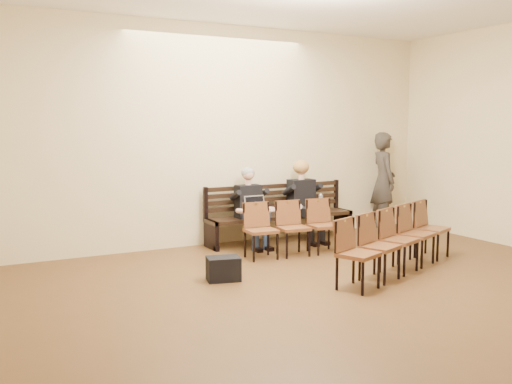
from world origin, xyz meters
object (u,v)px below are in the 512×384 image
Objects in this scene: seated_woman at (304,203)px; passerby at (384,174)px; seated_man at (251,209)px; chair_row_back at (399,241)px; laptop at (259,212)px; water_bottle at (321,208)px; bag at (223,269)px; bench at (281,228)px; chair_row_front at (293,228)px.

passerby reaches higher than seated_woman.
seated_man reaches higher than chair_row_back.
laptop is 1.12m from water_bottle.
seated_man reaches higher than bag.
seated_man is at bearing 180.00° from seated_woman.
water_bottle reaches higher than bench.
passerby is at bearing 6.71° from seated_woman.
bag is at bearing 140.75° from chair_row_back.
chair_row_front is (0.21, -0.67, -0.17)m from laptop.
laptop is at bearing 115.19° from passerby.
bag is 0.16× the size of chair_row_back.
bag is at bearing -136.70° from bench.
chair_row_front is at bearing 94.77° from chair_row_back.
bench is at bearing 109.45° from passerby.
chair_row_front reaches higher than bench.
seated_woman is (0.38, -0.12, 0.40)m from bench.
bag is at bearing -147.74° from chair_row_front.
seated_woman is 0.98m from laptop.
bench is 1.78× the size of chair_row_front.
seated_man is 0.58× the size of passerby.
seated_man is 2.09m from bag.
seated_woman is 0.85× the size of chair_row_front.
bench is at bearing 15.39° from laptop.
seated_man is 2.91m from passerby.
seated_man is 2.52m from chair_row_back.
seated_man is 1.00m from seated_woman.
seated_man is 0.81× the size of chair_row_front.
water_bottle is at bearing -55.43° from seated_woman.
seated_man is 0.95× the size of seated_woman.
chair_row_front is (-0.74, -0.86, -0.22)m from seated_woman.
bag is 2.34m from chair_row_back.
bench is at bearing 74.57° from chair_row_front.
seated_woman reaches higher than water_bottle.
seated_woman is at bearing 0.00° from seated_man.
seated_man is at bearing 52.85° from bag.
bag is at bearing -143.89° from seated_woman.
passerby is at bearing 2.55° from bench.
water_bottle is 2.08m from chair_row_back.
passerby reaches higher than water_bottle.
laptop is at bearing 48.40° from bag.
bag is (-2.23, -1.62, -0.47)m from seated_woman.
seated_man reaches higher than water_bottle.
seated_man is 0.46× the size of chair_row_back.
chair_row_front is (0.26, -0.86, -0.19)m from seated_man.
passerby is at bearing -4.62° from laptop.
chair_row_back is (0.95, -2.12, -0.16)m from laptop.
seated_woman is (1.00, 0.00, 0.03)m from seated_man.
bench is 1.06m from chair_row_front.
chair_row_front is at bearing 27.24° from bag.
seated_woman reaches higher than bench.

